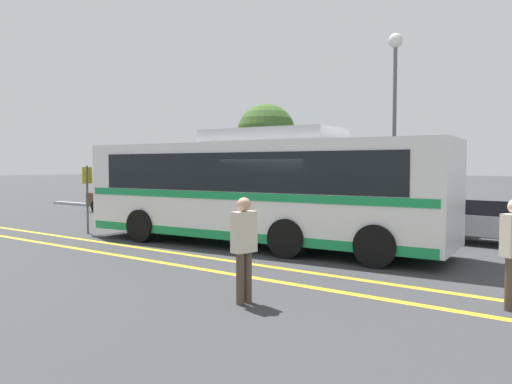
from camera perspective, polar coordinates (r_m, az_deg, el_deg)
The scene contains 13 objects.
ground_plane at distance 13.94m, azimuth 2.96°, elevation -6.62°, with size 220.00×220.00×0.00m, color #38383A.
lane_strip_0 at distance 12.86m, azimuth -5.85°, elevation -7.43°, with size 0.20×30.91×0.01m, color gold.
lane_strip_1 at distance 12.06m, azimuth -9.49°, elevation -8.16°, with size 0.20×30.91×0.01m, color gold.
curb_strip at distance 19.47m, azimuth 10.14°, elevation -3.68°, with size 38.91×0.36×0.15m, color #99999E.
transit_bus at distance 14.36m, azimuth 0.05°, elevation 0.54°, with size 11.37×3.37×3.35m.
parked_car_0 at distance 25.43m, azimuth -14.51°, elevation -0.63°, with size 4.31×2.12×1.51m.
parked_car_1 at distance 21.16m, azimuth -3.86°, elevation -1.52°, with size 5.00×2.19×1.26m.
parked_car_2 at distance 18.06m, azimuth 9.66°, elevation -2.21°, with size 4.01×2.06×1.37m.
parked_car_3 at distance 16.40m, azimuth 25.24°, elevation -3.00°, with size 4.81×1.98×1.34m.
pedestrian_1 at distance 8.45m, azimuth -1.39°, elevation -5.83°, with size 0.30×0.46×1.80m.
bus_stop_sign at distance 18.01m, azimuth -18.73°, elevation 0.14°, with size 0.07×0.40×2.33m.
street_lamp at distance 19.43m, azimuth 15.60°, elevation 11.51°, with size 0.53×0.53×7.18m.
tree_0 at distance 26.28m, azimuth 1.18°, elevation 6.71°, with size 3.06×3.06×5.57m.
Camera 1 is at (7.53, -11.49, 2.34)m, focal length 35.00 mm.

